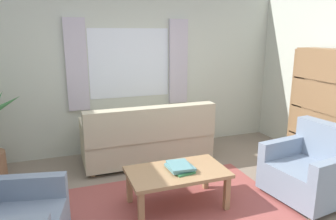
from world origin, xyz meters
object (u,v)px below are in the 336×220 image
at_px(armchair_right, 312,170).
at_px(coffee_table, 177,175).
at_px(book_stack_on_table, 180,167).
at_px(couch, 147,139).
at_px(bookshelf, 321,115).

bearing_deg(armchair_right, coffee_table, -110.08).
xyz_separation_m(coffee_table, book_stack_on_table, (0.03, 0.00, 0.09)).
distance_m(couch, book_stack_on_table, 1.33).
distance_m(book_stack_on_table, bookshelf, 2.31).
distance_m(couch, armchair_right, 2.28).
bearing_deg(couch, coffee_table, 88.23).
bearing_deg(armchair_right, couch, -145.14).
distance_m(armchair_right, book_stack_on_table, 1.59).
height_order(armchair_right, book_stack_on_table, armchair_right).
bearing_deg(book_stack_on_table, bookshelf, 7.48).
bearing_deg(bookshelf, armchair_right, 131.85).
xyz_separation_m(book_stack_on_table, bookshelf, (2.27, 0.30, 0.32)).
bearing_deg(couch, bookshelf, 155.48).
distance_m(couch, coffee_table, 1.33).
xyz_separation_m(armchair_right, book_stack_on_table, (-1.54, 0.35, 0.12)).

